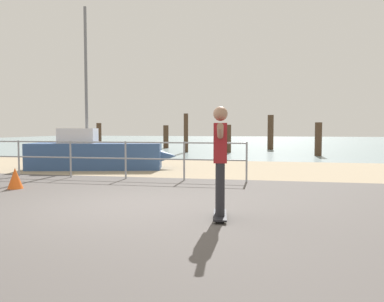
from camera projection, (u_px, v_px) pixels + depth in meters
name	position (u px, v px, depth m)	size (l,w,h in m)	color
ground_plane	(91.00, 220.00, 5.93)	(24.00, 10.00, 0.04)	#514C49
beach_strip	(194.00, 168.00, 13.76)	(24.00, 6.00, 0.04)	tan
sea_surface	(246.00, 141.00, 41.13)	(72.00, 50.00, 0.04)	#849EA3
railing_fence	(98.00, 154.00, 10.80)	(8.27, 0.05, 1.05)	gray
sailboat	(101.00, 154.00, 13.27)	(5.07, 2.38, 5.45)	#335184
skateboard	(220.00, 215.00, 5.98)	(0.30, 0.82, 0.08)	black
skateboarder	(220.00, 154.00, 5.93)	(0.27, 1.45, 1.65)	#26262B
groyne_post_0	(99.00, 138.00, 21.95)	(0.28, 0.28, 1.69)	#422D1E
groyne_post_1	(166.00, 137.00, 26.93)	(0.36, 0.36, 1.61)	#422D1E
groyne_post_2	(186.00, 133.00, 22.27)	(0.25, 0.25, 2.24)	#422D1E
groyne_post_3	(228.00, 139.00, 22.09)	(0.39, 0.39, 1.60)	#422D1E
groyne_post_4	(271.00, 132.00, 25.38)	(0.39, 0.39, 2.26)	#422D1E
groyne_post_5	(318.00, 139.00, 19.43)	(0.35, 0.35, 1.70)	#422D1E
traffic_cone	(15.00, 179.00, 8.92)	(0.36, 0.36, 0.50)	#E55919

